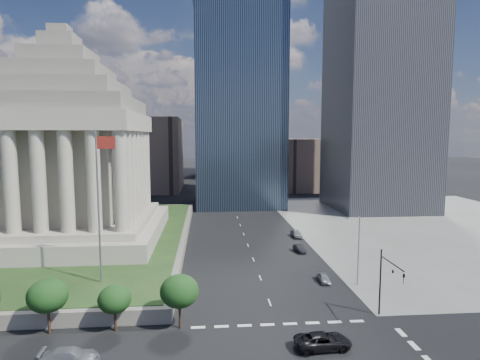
{
  "coord_description": "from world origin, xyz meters",
  "views": [
    {
      "loc": [
        -7.87,
        -28.81,
        21.26
      ],
      "look_at": [
        -3.75,
        20.72,
        15.77
      ],
      "focal_mm": 30.0,
      "sensor_mm": 36.0,
      "label": 1
    }
  ],
  "objects": [
    {
      "name": "building_filler_ne",
      "position": [
        32.0,
        130.0,
        10.0
      ],
      "size": [
        20.0,
        30.0,
        20.0
      ],
      "primitive_type": "cube",
      "color": "brown",
      "rests_on": "ground"
    },
    {
      "name": "parked_sedan_near",
      "position": [
        9.0,
        26.5,
        0.61
      ],
      "size": [
        1.46,
        3.58,
        1.22
      ],
      "primitive_type": "imported",
      "rotation": [
        0.0,
        0.0,
        -0.0
      ],
      "color": "gray",
      "rests_on": "ground"
    },
    {
      "name": "flagpole",
      "position": [
        -21.83,
        24.0,
        13.11
      ],
      "size": [
        2.52,
        0.24,
        20.0
      ],
      "color": "slate",
      "rests_on": "plaza_lawn"
    },
    {
      "name": "traffic_signal_ne",
      "position": [
        12.5,
        13.7,
        5.25
      ],
      "size": [
        0.3,
        5.74,
        8.0
      ],
      "color": "black",
      "rests_on": "ground"
    },
    {
      "name": "sidewalk_ne",
      "position": [
        46.0,
        60.0,
        0.01
      ],
      "size": [
        68.0,
        90.0,
        0.03
      ],
      "primitive_type": "cube",
      "color": "slate",
      "rests_on": "ground"
    },
    {
      "name": "war_memorial",
      "position": [
        -34.0,
        48.0,
        21.4
      ],
      "size": [
        34.0,
        34.0,
        39.0
      ],
      "primitive_type": null,
      "color": "gray",
      "rests_on": "plaza_lawn"
    },
    {
      "name": "street_lamp_north",
      "position": [
        13.33,
        25.0,
        5.66
      ],
      "size": [
        2.13,
        0.22,
        10.0
      ],
      "color": "slate",
      "rests_on": "ground"
    },
    {
      "name": "parked_sedan_far",
      "position": [
        10.78,
        52.47,
        0.77
      ],
      "size": [
        4.57,
        1.93,
        1.54
      ],
      "primitive_type": "imported",
      "rotation": [
        0.0,
        0.0,
        0.02
      ],
      "color": "slate",
      "rests_on": "ground"
    },
    {
      "name": "ground",
      "position": [
        0.0,
        100.0,
        0.0
      ],
      "size": [
        500.0,
        500.0,
        0.0
      ],
      "primitive_type": "plane",
      "color": "black",
      "rests_on": "ground"
    },
    {
      "name": "suv_grey",
      "position": [
        -20.78,
        7.71,
        0.77
      ],
      "size": [
        5.45,
        2.47,
        1.55
      ],
      "primitive_type": "imported",
      "rotation": [
        0.0,
        0.0,
        1.63
      ],
      "color": "slate",
      "rests_on": "ground"
    },
    {
      "name": "highrise_ne",
      "position": [
        42.0,
        85.0,
        50.0
      ],
      "size": [
        26.0,
        28.0,
        100.0
      ],
      "primitive_type": "cube",
      "color": "black",
      "rests_on": "ground"
    },
    {
      "name": "plaza_terrace",
      "position": [
        -45.0,
        50.0,
        0.9
      ],
      "size": [
        66.0,
        70.0,
        1.8
      ],
      "primitive_type": "cube",
      "color": "#5F5951",
      "rests_on": "ground"
    },
    {
      "name": "parked_sedan_mid",
      "position": [
        9.0,
        41.83,
        0.61
      ],
      "size": [
        3.86,
        1.81,
        1.22
      ],
      "primitive_type": "imported",
      "rotation": [
        0.0,
        0.0,
        0.14
      ],
      "color": "black",
      "rests_on": "ground"
    },
    {
      "name": "pickup_truck",
      "position": [
        3.6,
        8.48,
        0.8
      ],
      "size": [
        5.9,
        3.01,
        1.59
      ],
      "primitive_type": "imported",
      "rotation": [
        0.0,
        0.0,
        1.64
      ],
      "color": "black",
      "rests_on": "ground"
    },
    {
      "name": "midrise_glass",
      "position": [
        2.0,
        95.0,
        30.0
      ],
      "size": [
        26.0,
        26.0,
        60.0
      ],
      "primitive_type": "cube",
      "color": "black",
      "rests_on": "ground"
    },
    {
      "name": "plaza_lawn",
      "position": [
        -45.0,
        50.0,
        1.85
      ],
      "size": [
        64.0,
        68.0,
        0.1
      ],
      "primitive_type": "cube",
      "color": "#1E3A17",
      "rests_on": "plaza_terrace"
    },
    {
      "name": "building_filler_nw",
      "position": [
        -30.0,
        130.0,
        14.0
      ],
      "size": [
        24.0,
        30.0,
        28.0
      ],
      "primitive_type": "cube",
      "color": "brown",
      "rests_on": "ground"
    }
  ]
}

